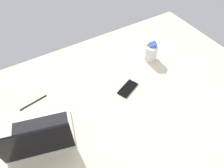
{
  "coord_description": "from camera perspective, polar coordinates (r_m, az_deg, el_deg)",
  "views": [
    {
      "loc": [
        45.65,
        53.69,
        117.11
      ],
      "look_at": [
        4.36,
        -16.05,
        24.0
      ],
      "focal_mm": 32.92,
      "sensor_mm": 36.0,
      "label": 1
    }
  ],
  "objects": [
    {
      "name": "laptop",
      "position": [
        1.12,
        -19.43,
        -13.61
      ],
      "size": [
        37.87,
        30.84,
        23.0
      ],
      "rotation": [
        0.0,
        0.0,
        -0.27
      ],
      "color": "#B7BABC",
      "rests_on": "bed_mattress"
    },
    {
      "name": "bed_mattress",
      "position": [
        1.29,
        5.36,
        -8.28
      ],
      "size": [
        180.0,
        140.0,
        18.0
      ],
      "primitive_type": "cube",
      "color": "beige",
      "rests_on": "ground"
    },
    {
      "name": "snack_cup",
      "position": [
        1.47,
        10.74,
        8.73
      ],
      "size": [
        9.8,
        9.37,
        14.82
      ],
      "color": "silver",
      "rests_on": "bed_mattress"
    },
    {
      "name": "charger_cable",
      "position": [
        1.31,
        -20.95,
        -4.81
      ],
      "size": [
        16.87,
        3.39,
        0.6
      ],
      "primitive_type": "cube",
      "rotation": [
        0.0,
        0.0,
        0.17
      ],
      "color": "black",
      "rests_on": "bed_mattress"
    },
    {
      "name": "cell_phone",
      "position": [
        1.29,
        4.4,
        -1.25
      ],
      "size": [
        15.55,
        11.79,
        0.8
      ],
      "primitive_type": "cube",
      "rotation": [
        0.0,
        0.0,
        5.12
      ],
      "color": "black",
      "rests_on": "bed_mattress"
    }
  ]
}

